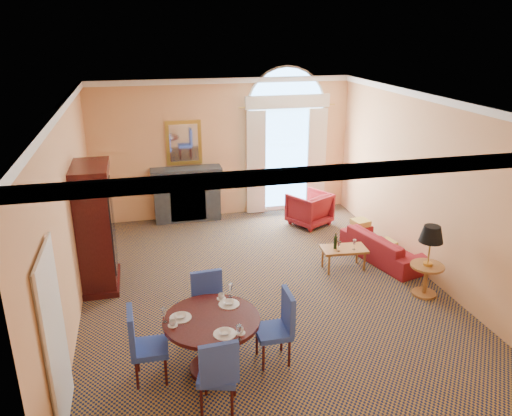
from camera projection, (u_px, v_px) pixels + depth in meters
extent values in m
plane|color=#121B3B|center=(263.00, 288.00, 8.65)|extent=(7.50, 7.50, 0.00)
cube|color=#F6B275|center=(223.00, 149.00, 11.52)|extent=(6.00, 0.04, 3.20)
cube|color=#F6B275|center=(69.00, 217.00, 7.44)|extent=(0.04, 7.50, 3.20)
cube|color=#F6B275|center=(428.00, 188.00, 8.76)|extent=(0.04, 7.50, 3.20)
cube|color=white|center=(264.00, 101.00, 7.55)|extent=(6.00, 7.50, 0.04)
cube|color=white|center=(264.00, 105.00, 7.57)|extent=(6.00, 7.50, 0.12)
cube|color=white|center=(55.00, 341.00, 5.45)|extent=(0.08, 0.90, 2.06)
cube|color=#393E43|center=(187.00, 195.00, 11.49)|extent=(1.50, 0.40, 1.20)
cube|color=#393E43|center=(186.00, 169.00, 11.24)|extent=(1.60, 0.46, 0.08)
cube|color=gold|center=(184.00, 143.00, 11.23)|extent=(0.80, 0.04, 1.00)
cube|color=silver|center=(184.00, 143.00, 11.21)|extent=(0.64, 0.02, 0.84)
cube|color=white|center=(285.00, 160.00, 11.95)|extent=(1.90, 0.04, 2.50)
cube|color=#8FC1EF|center=(285.00, 160.00, 11.95)|extent=(1.70, 0.02, 2.30)
cylinder|color=white|center=(286.00, 107.00, 11.52)|extent=(1.90, 0.04, 1.90)
cube|color=beige|center=(256.00, 163.00, 11.68)|extent=(0.45, 0.06, 2.45)
cube|color=beige|center=(316.00, 159.00, 12.01)|extent=(0.45, 0.06, 2.45)
cube|color=beige|center=(288.00, 102.00, 11.36)|extent=(2.00, 0.08, 0.30)
cube|color=black|center=(96.00, 232.00, 8.43)|extent=(0.55, 1.00, 2.00)
cube|color=black|center=(88.00, 170.00, 8.06)|extent=(0.62, 1.10, 0.16)
cube|color=black|center=(102.00, 281.00, 8.76)|extent=(0.62, 1.10, 0.10)
cylinder|color=black|center=(212.00, 320.00, 6.34)|extent=(1.25, 1.25, 0.05)
cylinder|color=black|center=(212.00, 346.00, 6.47)|extent=(0.17, 0.17, 0.73)
cylinder|color=black|center=(213.00, 367.00, 6.59)|extent=(0.62, 0.62, 0.06)
cylinder|color=white|center=(229.00, 304.00, 6.64)|extent=(0.28, 0.28, 0.01)
imported|color=white|center=(229.00, 302.00, 6.63)|extent=(0.15, 0.15, 0.04)
imported|color=white|center=(221.00, 296.00, 6.77)|extent=(0.09, 0.09, 0.07)
cylinder|color=white|center=(181.00, 318.00, 6.34)|extent=(0.28, 0.28, 0.01)
imported|color=white|center=(180.00, 316.00, 6.33)|extent=(0.15, 0.15, 0.04)
imported|color=white|center=(173.00, 323.00, 6.16)|extent=(0.09, 0.09, 0.07)
cylinder|color=white|center=(225.00, 334.00, 6.00)|extent=(0.28, 0.28, 0.01)
imported|color=white|center=(225.00, 332.00, 5.99)|extent=(0.15, 0.15, 0.04)
imported|color=white|center=(240.00, 330.00, 6.01)|extent=(0.09, 0.09, 0.07)
cube|color=#28429E|center=(208.00, 313.00, 7.05)|extent=(0.58, 0.58, 0.08)
cube|color=#28429E|center=(207.00, 288.00, 7.14)|extent=(0.45, 0.10, 0.54)
cylinder|color=black|center=(214.00, 319.00, 7.37)|extent=(0.04, 0.04, 0.41)
cylinder|color=black|center=(192.00, 326.00, 7.18)|extent=(0.04, 0.04, 0.41)
cylinder|color=black|center=(226.00, 330.00, 7.10)|extent=(0.04, 0.04, 0.41)
cylinder|color=black|center=(204.00, 338.00, 6.91)|extent=(0.04, 0.04, 0.41)
cube|color=#28429E|center=(218.00, 374.00, 5.82)|extent=(0.56, 0.56, 0.08)
cube|color=#28429E|center=(219.00, 365.00, 5.52)|extent=(0.45, 0.09, 0.54)
cylinder|color=black|center=(201.00, 402.00, 5.74)|extent=(0.04, 0.04, 0.41)
cylinder|color=black|center=(232.00, 403.00, 5.73)|extent=(0.04, 0.04, 0.41)
cylinder|color=black|center=(206.00, 381.00, 6.07)|extent=(0.04, 0.04, 0.41)
cylinder|color=black|center=(235.00, 382.00, 6.06)|extent=(0.04, 0.04, 0.41)
cube|color=#28429E|center=(273.00, 332.00, 6.63)|extent=(0.46, 0.46, 0.08)
cube|color=#28429E|center=(288.00, 310.00, 6.58)|extent=(0.07, 0.45, 0.54)
cylinder|color=black|center=(289.00, 353.00, 6.59)|extent=(0.04, 0.04, 0.41)
cylinder|color=black|center=(281.00, 338.00, 6.91)|extent=(0.04, 0.04, 0.41)
cylinder|color=black|center=(263.00, 357.00, 6.51)|extent=(0.04, 0.04, 0.41)
cylinder|color=black|center=(257.00, 342.00, 6.83)|extent=(0.04, 0.04, 0.41)
cube|color=#28429E|center=(150.00, 348.00, 6.28)|extent=(0.47, 0.47, 0.08)
cube|color=#28429E|center=(131.00, 331.00, 6.14)|extent=(0.08, 0.45, 0.54)
cylinder|color=black|center=(138.00, 358.00, 6.50)|extent=(0.04, 0.04, 0.41)
cylinder|color=black|center=(137.00, 375.00, 6.17)|extent=(0.04, 0.04, 0.41)
cylinder|color=black|center=(165.00, 354.00, 6.56)|extent=(0.04, 0.04, 0.41)
cylinder|color=black|center=(166.00, 372.00, 6.24)|extent=(0.04, 0.04, 0.41)
imported|color=maroon|center=(384.00, 247.00, 9.63)|extent=(1.16, 1.96, 0.54)
imported|color=maroon|center=(309.00, 209.00, 11.30)|extent=(1.11, 1.12, 0.76)
cube|color=#A06330|center=(344.00, 249.00, 9.21)|extent=(0.86, 0.52, 0.05)
cylinder|color=#A06330|center=(329.00, 265.00, 9.06)|extent=(0.04, 0.04, 0.37)
cylinder|color=#A06330|center=(364.00, 261.00, 9.21)|extent=(0.04, 0.04, 0.37)
cylinder|color=#A06330|center=(323.00, 258.00, 9.36)|extent=(0.04, 0.04, 0.37)
cylinder|color=#A06330|center=(357.00, 254.00, 9.51)|extent=(0.04, 0.04, 0.37)
cylinder|color=#A06330|center=(427.00, 266.00, 8.26)|extent=(0.55, 0.55, 0.04)
cylinder|color=#A06330|center=(425.00, 281.00, 8.36)|extent=(0.07, 0.07, 0.51)
cylinder|color=#A06330|center=(424.00, 293.00, 8.44)|extent=(0.40, 0.40, 0.04)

